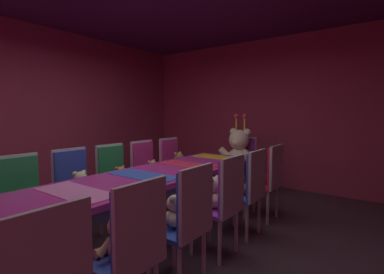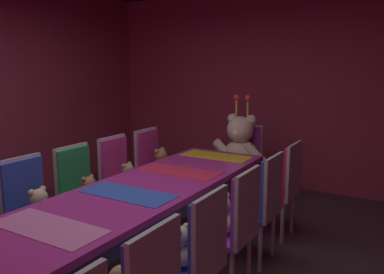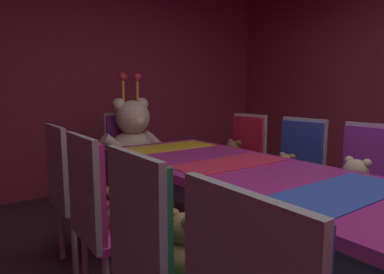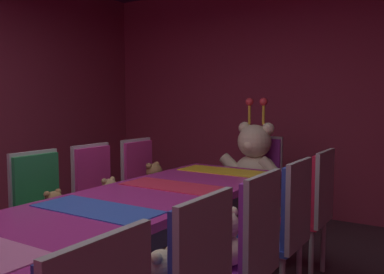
{
  "view_description": "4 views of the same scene",
  "coord_description": "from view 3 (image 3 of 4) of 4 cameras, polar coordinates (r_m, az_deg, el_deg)",
  "views": [
    {
      "loc": [
        2.09,
        -1.99,
        1.38
      ],
      "look_at": [
        -0.2,
        1.12,
        1.06
      ],
      "focal_mm": 26.08,
      "sensor_mm": 36.0,
      "label": 1
    },
    {
      "loc": [
        1.94,
        -2.28,
        1.73
      ],
      "look_at": [
        -0.1,
        1.16,
        1.0
      ],
      "focal_mm": 36.87,
      "sensor_mm": 36.0,
      "label": 2
    },
    {
      "loc": [
        -1.41,
        -0.77,
        1.2
      ],
      "look_at": [
        -0.07,
        1.08,
        0.88
      ],
      "focal_mm": 30.69,
      "sensor_mm": 36.0,
      "label": 3
    },
    {
      "loc": [
        1.72,
        -1.69,
        1.36
      ],
      "look_at": [
        -0.13,
        1.21,
        1.06
      ],
      "focal_mm": 39.57,
      "sensor_mm": 36.0,
      "label": 4
    }
  ],
  "objects": [
    {
      "name": "wall_back",
      "position": [
        4.22,
        -16.62,
        10.3
      ],
      "size": [
        5.2,
        0.12,
        2.8
      ],
      "primitive_type": "cube",
      "color": "#99334C",
      "rests_on": "ground_plane"
    },
    {
      "name": "teddy_right_4",
      "position": [
        2.72,
        15.88,
        -5.81
      ],
      "size": [
        0.21,
        0.28,
        0.26
      ],
      "rotation": [
        0.0,
        0.0,
        3.14
      ],
      "color": "#9E7247",
      "rests_on": "chair_right_4"
    },
    {
      "name": "teddy_right_5",
      "position": [
        3.11,
        7.04,
        -3.58
      ],
      "size": [
        0.24,
        0.31,
        0.29
      ],
      "rotation": [
        0.0,
        0.0,
        3.14
      ],
      "color": "brown",
      "rests_on": "chair_right_5"
    },
    {
      "name": "king_teddy_bear",
      "position": [
        3.29,
        -10.11,
        -0.04
      ],
      "size": [
        0.72,
        0.56,
        0.92
      ],
      "rotation": [
        0.0,
        0.0,
        -1.57
      ],
      "color": "beige",
      "rests_on": "throne_chair"
    },
    {
      "name": "teddy_left_5",
      "position": [
        2.4,
        -17.04,
        -7.11
      ],
      "size": [
        0.26,
        0.33,
        0.31
      ],
      "color": "#9E7247",
      "rests_on": "chair_left_5"
    },
    {
      "name": "teddy_left_4",
      "position": [
        1.88,
        -11.65,
        -11.85
      ],
      "size": [
        0.21,
        0.27,
        0.26
      ],
      "color": "tan",
      "rests_on": "chair_left_4"
    },
    {
      "name": "chair_left_5",
      "position": [
        2.36,
        -20.43,
        -7.45
      ],
      "size": [
        0.42,
        0.41,
        0.98
      ],
      "color": "#CC338C",
      "rests_on": "ground_plane"
    },
    {
      "name": "teddy_left_3",
      "position": [
        1.42,
        -1.33,
        -18.43
      ],
      "size": [
        0.21,
        0.28,
        0.26
      ],
      "color": "#9E7247",
      "rests_on": "chair_left_3"
    },
    {
      "name": "chair_right_3",
      "position": [
        2.54,
        27.94,
        -6.79
      ],
      "size": [
        0.42,
        0.41,
        0.98
      ],
      "rotation": [
        0.0,
        0.0,
        3.14
      ],
      "color": "purple",
      "rests_on": "ground_plane"
    },
    {
      "name": "throne_chair",
      "position": [
        3.46,
        -11.28,
        -2.29
      ],
      "size": [
        0.41,
        0.42,
        0.98
      ],
      "rotation": [
        0.0,
        0.0,
        -1.57
      ],
      "color": "purple",
      "rests_on": "ground_plane"
    },
    {
      "name": "banquet_table",
      "position": [
        1.7,
        24.45,
        -11.41
      ],
      "size": [
        0.9,
        3.57,
        0.75
      ],
      "color": "#B22D8C",
      "rests_on": "ground_plane"
    },
    {
      "name": "teddy_right_3",
      "position": [
        2.41,
        26.39,
        -7.5
      ],
      "size": [
        0.26,
        0.33,
        0.32
      ],
      "rotation": [
        0.0,
        0.0,
        3.14
      ],
      "color": "beige",
      "rests_on": "chair_right_3"
    },
    {
      "name": "chair_right_5",
      "position": [
        3.2,
        8.93,
        -3.05
      ],
      "size": [
        0.42,
        0.41,
        0.98
      ],
      "rotation": [
        0.0,
        0.0,
        3.14
      ],
      "color": "red",
      "rests_on": "ground_plane"
    },
    {
      "name": "chair_right_4",
      "position": [
        2.82,
        17.7,
        -4.83
      ],
      "size": [
        0.42,
        0.41,
        0.98
      ],
      "rotation": [
        0.0,
        0.0,
        3.14
      ],
      "color": "#2D47B2",
      "rests_on": "ground_plane"
    },
    {
      "name": "chair_left_4",
      "position": [
        1.82,
        -15.83,
        -11.75
      ],
      "size": [
        0.42,
        0.41,
        0.98
      ],
      "color": "#CC338C",
      "rests_on": "ground_plane"
    },
    {
      "name": "chair_left_3",
      "position": [
        1.34,
        -6.61,
        -18.89
      ],
      "size": [
        0.42,
        0.41,
        0.98
      ],
      "color": "#268C4C",
      "rests_on": "ground_plane"
    }
  ]
}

